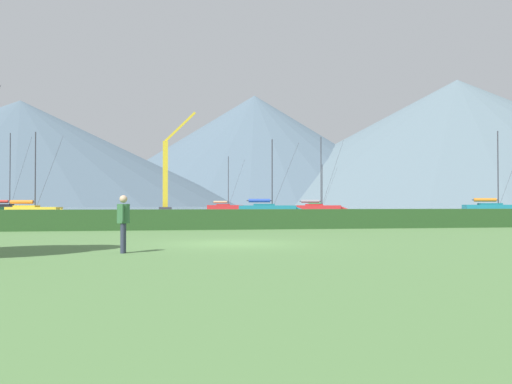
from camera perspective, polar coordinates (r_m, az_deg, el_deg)
The scene contains 15 objects.
ground_plane at distance 20.20m, azimuth -2.41°, elevation -5.15°, with size 1000.00×1000.00×0.00m, color #517A42.
harbor_water at distance 156.99m, azimuth -9.27°, elevation -1.62°, with size 320.00×246.00×0.00m, color gray.
hedge_line at distance 31.09m, azimuth -5.19°, elevation -2.73°, with size 80.00×1.20×1.09m, color #284C23.
sailboat_slip_0 at distance 84.24m, azimuth 22.61°, elevation -1.49°, with size 9.04×4.59×11.26m.
sailboat_slip_1 at distance 108.35m, azimuth -3.02°, elevation -1.52°, with size 7.92×3.62×10.28m.
sailboat_slip_4 at distance 102.51m, azimuth 6.38°, elevation -1.59°, with size 6.82×3.46×8.31m.
sailboat_slip_5 at distance 91.96m, azimuth -23.57°, elevation -1.49°, with size 8.08×3.69×11.77m.
sailboat_slip_6 at distance 66.03m, azimuth -21.49°, elevation -1.74°, with size 7.52×3.36×9.09m.
sailboat_slip_8 at distance 72.43m, azimuth 1.22°, elevation -1.70°, with size 8.47×3.61×9.52m.
sailboat_slip_9 at distance 84.46m, azimuth 6.16°, elevation -1.61°, with size 8.21×4.32×11.17m.
person_standing_walker at distance 16.76m, azimuth -13.06°, elevation -2.62°, with size 0.36×0.57×1.65m.
dock_crane at distance 92.54m, azimuth -8.90°, elevation 1.12°, with size 5.86×2.00×16.19m.
distant_hill_west_ridge at distance 400.45m, azimuth 19.42°, elevation 4.68°, with size 314.27×314.27×82.84m, color slate.
distant_hill_central_peak at distance 314.35m, azimuth -22.44°, elevation 3.60°, with size 227.04×227.04×53.62m, color #4C6070.
distant_hill_east_ridge at distance 386.72m, azimuth -0.16°, elevation 4.17°, with size 235.73×235.73×74.10m, color #4C6070.
Camera 1 is at (-2.76, -19.96, 1.42)m, focal length 40.21 mm.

